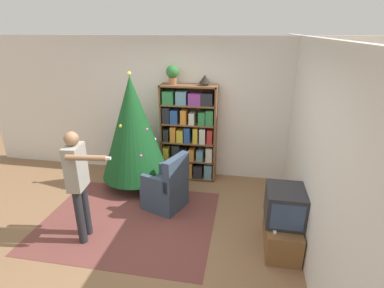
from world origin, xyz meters
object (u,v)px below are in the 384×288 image
(armchair, at_px, (167,189))
(standing_person, at_px, (78,179))
(bookshelf, at_px, (189,134))
(table_lamp, at_px, (205,79))
(television, at_px, (285,205))
(christmas_tree, at_px, (133,128))
(potted_plant, at_px, (172,73))

(armchair, xyz_separation_m, standing_person, (-0.90, -0.94, 0.59))
(bookshelf, distance_m, table_lamp, 1.05)
(bookshelf, relative_size, armchair, 1.94)
(television, bearing_deg, bookshelf, 132.17)
(standing_person, xyz_separation_m, table_lamp, (1.33, 2.05, 0.98))
(christmas_tree, relative_size, armchair, 2.24)
(bookshelf, bearing_deg, potted_plant, 177.43)
(potted_plant, bearing_deg, table_lamp, 0.00)
(armchair, height_order, potted_plant, potted_plant)
(television, height_order, armchair, armchair)
(armchair, relative_size, table_lamp, 4.60)
(television, relative_size, potted_plant, 1.67)
(table_lamp, bearing_deg, christmas_tree, -157.01)
(bookshelf, relative_size, table_lamp, 8.93)
(television, height_order, christmas_tree, christmas_tree)
(armchair, bearing_deg, table_lamp, 179.09)
(armchair, bearing_deg, standing_person, -23.56)
(potted_plant, xyz_separation_m, table_lamp, (0.57, 0.00, -0.09))
(potted_plant, relative_size, table_lamp, 1.64)
(television, bearing_deg, potted_plant, 136.72)
(bookshelf, distance_m, standing_person, 2.29)
(bookshelf, height_order, table_lamp, table_lamp)
(armchair, height_order, table_lamp, table_lamp)
(armchair, bearing_deg, christmas_tree, -109.79)
(armchair, xyz_separation_m, potted_plant, (-0.14, 1.11, 1.65))
(christmas_tree, distance_m, potted_plant, 1.17)
(television, bearing_deg, armchair, 159.70)
(bookshelf, xyz_separation_m, standing_person, (-1.04, -2.04, 0.04))
(standing_person, height_order, table_lamp, table_lamp)
(bookshelf, relative_size, potted_plant, 5.43)
(christmas_tree, relative_size, potted_plant, 6.26)
(bookshelf, bearing_deg, armchair, -97.43)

